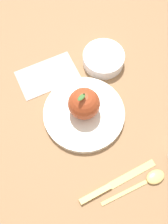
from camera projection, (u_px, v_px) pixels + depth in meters
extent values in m
plane|color=olive|center=(91.00, 128.00, 0.80)|extent=(2.40, 2.40, 0.00)
cylinder|color=silver|center=(84.00, 114.00, 0.80)|extent=(0.22, 0.22, 0.02)
torus|color=silver|center=(84.00, 113.00, 0.80)|extent=(0.22, 0.22, 0.01)
sphere|color=#9E3D1E|center=(84.00, 104.00, 0.76)|extent=(0.08, 0.08, 0.08)
cylinder|color=#4C3319|center=(84.00, 95.00, 0.72)|extent=(0.00, 0.00, 0.02)
ellipsoid|color=#386628|center=(82.00, 97.00, 0.71)|extent=(0.03, 0.02, 0.00)
cylinder|color=white|center=(103.00, 59.00, 0.87)|extent=(0.12, 0.12, 0.04)
torus|color=white|center=(104.00, 56.00, 0.85)|extent=(0.12, 0.12, 0.01)
cylinder|color=#BBBBBD|center=(104.00, 56.00, 0.85)|extent=(0.10, 0.10, 0.01)
cube|color=#D8B766|center=(132.00, 174.00, 0.74)|extent=(0.12, 0.07, 0.00)
cube|color=#D8B766|center=(95.00, 194.00, 0.72)|extent=(0.08, 0.05, 0.01)
ellipsoid|color=#D8B766|center=(155.00, 177.00, 0.74)|extent=(0.06, 0.05, 0.01)
cube|color=#D8B766|center=(124.00, 193.00, 0.73)|extent=(0.12, 0.07, 0.01)
cube|color=beige|center=(48.00, 75.00, 0.86)|extent=(0.20, 0.17, 0.00)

